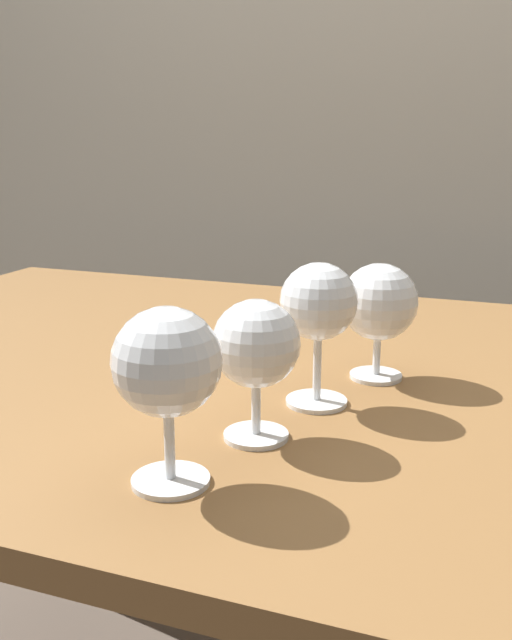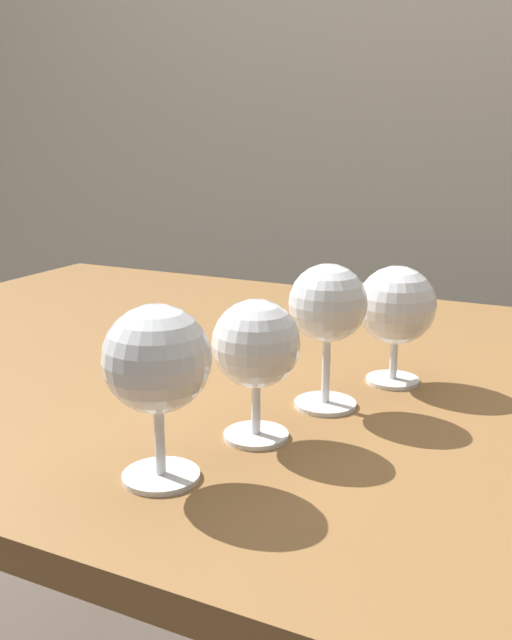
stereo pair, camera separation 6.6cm
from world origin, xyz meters
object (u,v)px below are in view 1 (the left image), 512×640
wine_glass_white (256,346)px  wine_glass_port (379,304)px  wine_glass_rose (166,366)px  wine_glass_cabernet (319,306)px

wine_glass_white → wine_glass_port: size_ratio=0.99×
wine_glass_rose → wine_glass_cabernet: size_ratio=0.98×
wine_glass_rose → wine_glass_port: 0.34m
wine_glass_white → wine_glass_port: (0.07, 0.21, -0.00)m
wine_glass_rose → wine_glass_cabernet: wine_glass_cabernet is taller
wine_glass_port → wine_glass_white: bearing=-109.2°
wine_glass_rose → wine_glass_white: bearing=72.1°
wine_glass_rose → wine_glass_cabernet: (0.07, 0.22, 0.01)m
wine_glass_white → wine_glass_rose: bearing=-107.9°
wine_glass_cabernet → wine_glass_port: size_ratio=1.12×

